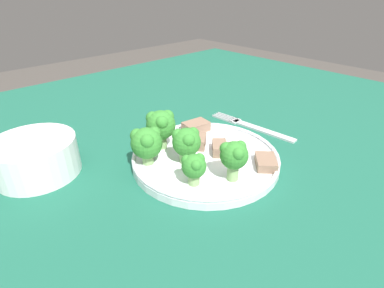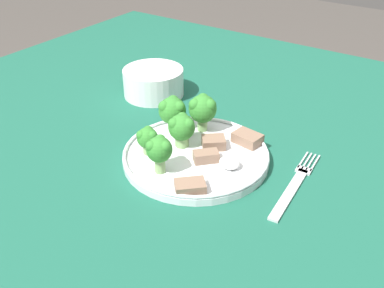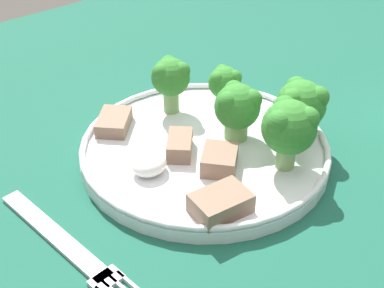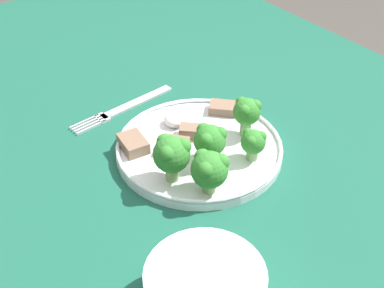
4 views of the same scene
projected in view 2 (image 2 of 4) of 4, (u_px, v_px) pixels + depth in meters
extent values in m
cube|color=#195642|center=(228.00, 148.00, 0.80)|extent=(1.36, 1.08, 0.03)
cylinder|color=brown|center=(143.00, 127.00, 1.64)|extent=(0.06, 0.06, 0.74)
cylinder|color=white|center=(196.00, 157.00, 0.74)|extent=(0.24, 0.24, 0.01)
torus|color=white|center=(196.00, 152.00, 0.73)|extent=(0.24, 0.24, 0.01)
cube|color=silver|center=(289.00, 194.00, 0.66)|extent=(0.03, 0.14, 0.00)
cube|color=silver|center=(304.00, 170.00, 0.71)|extent=(0.03, 0.02, 0.00)
cube|color=silver|center=(315.00, 164.00, 0.73)|extent=(0.01, 0.05, 0.00)
cube|color=silver|center=(311.00, 163.00, 0.73)|extent=(0.01, 0.05, 0.00)
cube|color=silver|center=(307.00, 162.00, 0.73)|extent=(0.01, 0.05, 0.00)
cube|color=silver|center=(303.00, 160.00, 0.74)|extent=(0.01, 0.05, 0.00)
cylinder|color=white|center=(154.00, 82.00, 0.94)|extent=(0.13, 0.13, 0.06)
cylinder|color=white|center=(154.00, 84.00, 0.94)|extent=(0.10, 0.10, 0.04)
cylinder|color=#7FA866|center=(202.00, 124.00, 0.80)|extent=(0.02, 0.02, 0.03)
sphere|color=#337F2D|center=(203.00, 109.00, 0.78)|extent=(0.05, 0.05, 0.05)
sphere|color=#337F2D|center=(210.00, 105.00, 0.77)|extent=(0.02, 0.02, 0.02)
sphere|color=#337F2D|center=(203.00, 99.00, 0.79)|extent=(0.02, 0.02, 0.02)
sphere|color=#337F2D|center=(195.00, 105.00, 0.77)|extent=(0.02, 0.02, 0.02)
cylinder|color=#7FA866|center=(182.00, 140.00, 0.75)|extent=(0.02, 0.02, 0.02)
sphere|color=#337F2D|center=(182.00, 127.00, 0.74)|extent=(0.04, 0.04, 0.04)
sphere|color=#337F2D|center=(188.00, 124.00, 0.73)|extent=(0.02, 0.02, 0.02)
sphere|color=#337F2D|center=(182.00, 118.00, 0.75)|extent=(0.02, 0.02, 0.02)
sphere|color=#337F2D|center=(174.00, 124.00, 0.73)|extent=(0.02, 0.02, 0.02)
cylinder|color=#7FA866|center=(160.00, 164.00, 0.69)|extent=(0.02, 0.02, 0.03)
sphere|color=#337F2D|center=(159.00, 150.00, 0.67)|extent=(0.04, 0.04, 0.04)
sphere|color=#337F2D|center=(165.00, 147.00, 0.66)|extent=(0.02, 0.02, 0.02)
sphere|color=#337F2D|center=(160.00, 140.00, 0.68)|extent=(0.02, 0.02, 0.02)
sphere|color=#337F2D|center=(152.00, 146.00, 0.66)|extent=(0.02, 0.02, 0.02)
cylinder|color=#7FA866|center=(173.00, 124.00, 0.80)|extent=(0.02, 0.02, 0.02)
sphere|color=#337F2D|center=(172.00, 111.00, 0.79)|extent=(0.05, 0.05, 0.05)
sphere|color=#337F2D|center=(179.00, 107.00, 0.78)|extent=(0.02, 0.02, 0.02)
sphere|color=#337F2D|center=(173.00, 101.00, 0.80)|extent=(0.02, 0.02, 0.02)
sphere|color=#337F2D|center=(164.00, 107.00, 0.78)|extent=(0.02, 0.02, 0.02)
cylinder|color=#7FA866|center=(148.00, 149.00, 0.73)|extent=(0.02, 0.02, 0.02)
sphere|color=#337F2D|center=(147.00, 138.00, 0.72)|extent=(0.03, 0.03, 0.03)
sphere|color=#337F2D|center=(152.00, 136.00, 0.71)|extent=(0.02, 0.02, 0.02)
sphere|color=#337F2D|center=(148.00, 130.00, 0.73)|extent=(0.02, 0.02, 0.02)
sphere|color=#337F2D|center=(141.00, 135.00, 0.71)|extent=(0.02, 0.02, 0.02)
cube|color=#846651|center=(206.00, 156.00, 0.71)|extent=(0.04, 0.04, 0.02)
cube|color=#846651|center=(215.00, 143.00, 0.75)|extent=(0.05, 0.05, 0.02)
cube|color=#846651|center=(190.00, 186.00, 0.65)|extent=(0.05, 0.05, 0.01)
cube|color=#846651|center=(247.00, 138.00, 0.76)|extent=(0.05, 0.04, 0.02)
ellipsoid|color=white|center=(230.00, 163.00, 0.70)|extent=(0.03, 0.03, 0.02)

